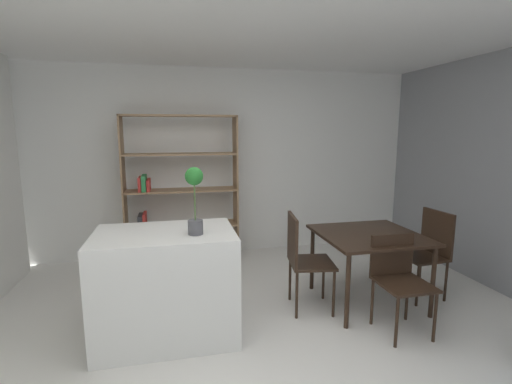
{
  "coord_description": "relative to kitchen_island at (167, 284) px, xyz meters",
  "views": [
    {
      "loc": [
        -0.48,
        -2.51,
        1.78
      ],
      "look_at": [
        0.25,
        0.73,
        1.22
      ],
      "focal_mm": 25.69,
      "sensor_mm": 36.0,
      "label": 1
    }
  ],
  "objects": [
    {
      "name": "ground_plane",
      "position": [
        0.58,
        -0.57,
        -0.47
      ],
      "size": [
        8.41,
        8.41,
        0.0
      ],
      "primitive_type": "plane",
      "color": "silver"
    },
    {
      "name": "back_partition",
      "position": [
        0.58,
        2.17,
        0.85
      ],
      "size": [
        6.13,
        0.06,
        2.64
      ],
      "primitive_type": "cube",
      "color": "white",
      "rests_on": "ground_plane"
    },
    {
      "name": "kitchen_island",
      "position": [
        0.0,
        0.0,
        0.0
      ],
      "size": [
        1.17,
        0.78,
        0.94
      ],
      "primitive_type": "cube",
      "color": "white",
      "rests_on": "ground_plane"
    },
    {
      "name": "potted_plant_on_island",
      "position": [
        0.25,
        -0.13,
        0.8
      ],
      "size": [
        0.15,
        0.15,
        0.56
      ],
      "color": "#4C4C51",
      "rests_on": "kitchen_island"
    },
    {
      "name": "open_bookshelf",
      "position": [
        0.11,
        1.86,
        0.47
      ],
      "size": [
        1.49,
        0.35,
        1.98
      ],
      "color": "#997551",
      "rests_on": "ground_plane"
    },
    {
      "name": "dining_table",
      "position": [
        2.02,
        0.19,
        0.2
      ],
      "size": [
        1.0,
        0.98,
        0.74
      ],
      "color": "black",
      "rests_on": "ground_plane"
    },
    {
      "name": "dining_chair_near",
      "position": [
        2.02,
        -0.33,
        0.05
      ],
      "size": [
        0.43,
        0.44,
        0.85
      ],
      "rotation": [
        0.0,
        0.0,
        0.0
      ],
      "color": "black",
      "rests_on": "ground_plane"
    },
    {
      "name": "dining_chair_island_side",
      "position": [
        1.31,
        0.2,
        0.11
      ],
      "size": [
        0.48,
        0.51,
        0.96
      ],
      "rotation": [
        0.0,
        0.0,
        1.42
      ],
      "color": "black",
      "rests_on": "ground_plane"
    },
    {
      "name": "dining_chair_window_side",
      "position": [
        2.74,
        0.2,
        0.08
      ],
      "size": [
        0.45,
        0.47,
        0.94
      ],
      "rotation": [
        0.0,
        0.0,
        -1.49
      ],
      "color": "black",
      "rests_on": "ground_plane"
    }
  ]
}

